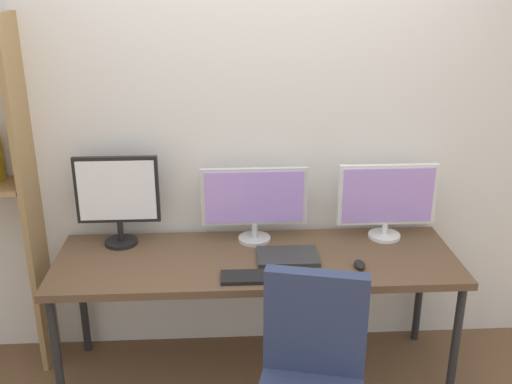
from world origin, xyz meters
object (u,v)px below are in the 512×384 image
(monitor_left, at_px, (118,196))
(monitor_right, at_px, (387,199))
(keyboard_main, at_px, (259,277))
(computer_mouse, at_px, (359,264))
(laptop_closed, at_px, (288,256))
(monitor_center, at_px, (254,201))
(desk, at_px, (257,266))

(monitor_left, bearing_deg, monitor_right, 0.00)
(keyboard_main, relative_size, computer_mouse, 3.93)
(computer_mouse, bearing_deg, monitor_right, 58.10)
(keyboard_main, height_order, laptop_closed, laptop_closed)
(monitor_center, xyz_separation_m, monitor_right, (0.74, 0.00, -0.00))
(desk, xyz_separation_m, keyboard_main, (0.00, -0.23, 0.06))
(monitor_left, distance_m, computer_mouse, 1.33)
(monitor_left, xyz_separation_m, keyboard_main, (0.74, -0.44, -0.27))
(computer_mouse, height_order, laptop_closed, computer_mouse)
(monitor_right, xyz_separation_m, laptop_closed, (-0.58, -0.24, -0.22))
(monitor_right, bearing_deg, computer_mouse, -121.90)
(monitor_left, xyz_separation_m, monitor_center, (0.74, 0.00, -0.04))
(monitor_center, relative_size, monitor_right, 1.06)
(computer_mouse, bearing_deg, desk, 164.77)
(computer_mouse, bearing_deg, monitor_center, 145.69)
(desk, bearing_deg, monitor_right, 16.06)
(monitor_right, bearing_deg, keyboard_main, -149.05)
(desk, relative_size, laptop_closed, 6.61)
(desk, relative_size, keyboard_main, 5.60)
(monitor_right, distance_m, computer_mouse, 0.47)
(monitor_right, bearing_deg, monitor_left, -180.00)
(monitor_center, relative_size, laptop_closed, 1.82)
(monitor_right, relative_size, laptop_closed, 1.71)
(monitor_left, bearing_deg, laptop_closed, -14.65)
(desk, distance_m, keyboard_main, 0.24)
(monitor_left, height_order, keyboard_main, monitor_left)
(keyboard_main, xyz_separation_m, laptop_closed, (0.16, 0.21, 0.00))
(monitor_center, distance_m, computer_mouse, 0.67)
(monitor_right, distance_m, laptop_closed, 0.66)
(laptop_closed, bearing_deg, keyboard_main, -127.53)
(keyboard_main, distance_m, computer_mouse, 0.53)
(monitor_right, distance_m, keyboard_main, 0.89)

